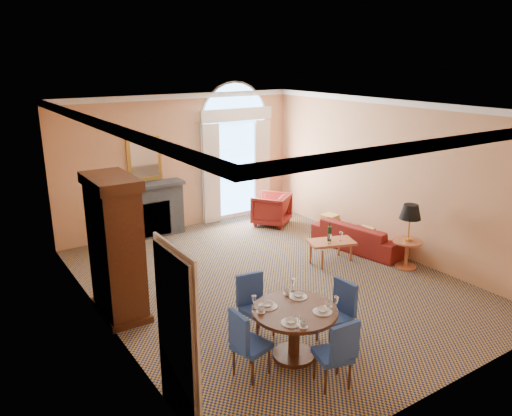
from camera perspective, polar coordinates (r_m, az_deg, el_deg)
ground at (r=9.38m, az=1.70°, el=-8.37°), size 7.50×7.50×0.00m
room_envelope at (r=9.15m, az=-0.71°, el=7.50°), size 6.04×7.52×3.45m
armoire at (r=8.15m, az=-15.70°, el=-4.61°), size 0.66×1.17×2.29m
dining_table at (r=6.97m, az=4.42°, el=-12.84°), size 1.17×1.17×0.94m
dining_chair_north at (r=7.52m, az=-0.23°, el=-10.55°), size 0.47×0.49×0.94m
dining_chair_south at (r=6.47m, az=9.39°, el=-15.74°), size 0.52×0.52×0.94m
dining_chair_east at (r=7.40m, az=9.49°, el=-11.27°), size 0.47×0.47×0.94m
dining_chair_west at (r=6.58m, az=-1.20°, el=-14.86°), size 0.51×0.51×0.94m
sofa at (r=11.02m, az=11.72°, el=-3.11°), size 1.18×2.16×0.60m
armchair at (r=12.35m, az=1.76°, el=-0.14°), size 1.16×1.17×0.77m
coffee_table at (r=10.15m, az=8.62°, el=-3.87°), size 1.02×0.77×0.85m
side_table at (r=10.11m, az=17.09°, el=-2.17°), size 0.57×0.57×1.27m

